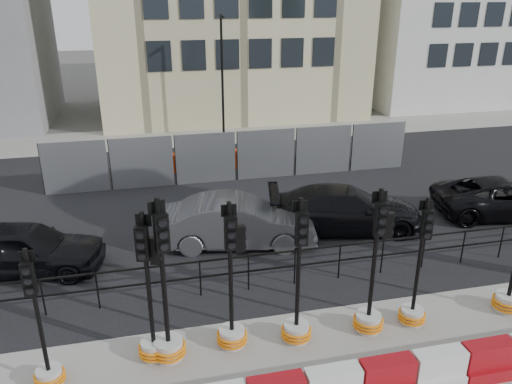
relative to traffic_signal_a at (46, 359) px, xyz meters
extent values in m
plane|color=#51514C|center=(5.58, 1.12, -0.61)|extent=(120.00, 120.00, 0.00)
cube|color=black|center=(5.58, 8.12, -0.59)|extent=(40.00, 14.00, 0.03)
cube|color=gray|center=(5.58, 17.12, -0.60)|extent=(40.00, 4.00, 0.02)
cylinder|color=black|center=(-0.42, 2.32, -0.11)|extent=(0.04, 0.04, 1.00)
cylinder|color=black|center=(0.78, 2.32, -0.11)|extent=(0.04, 0.04, 1.00)
cylinder|color=black|center=(1.98, 2.32, -0.11)|extent=(0.04, 0.04, 1.00)
cylinder|color=black|center=(3.18, 2.32, -0.11)|extent=(0.04, 0.04, 1.00)
cylinder|color=black|center=(4.38, 2.32, -0.11)|extent=(0.04, 0.04, 1.00)
cylinder|color=black|center=(5.58, 2.32, -0.11)|extent=(0.04, 0.04, 1.00)
cylinder|color=black|center=(6.78, 2.32, -0.11)|extent=(0.04, 0.04, 1.00)
cylinder|color=black|center=(7.98, 2.32, -0.11)|extent=(0.04, 0.04, 1.00)
cylinder|color=black|center=(9.18, 2.32, -0.11)|extent=(0.04, 0.04, 1.00)
cylinder|color=black|center=(10.38, 2.32, -0.11)|extent=(0.04, 0.04, 1.00)
cylinder|color=black|center=(11.58, 2.32, -0.11)|extent=(0.04, 0.04, 1.00)
cube|color=black|center=(5.58, 2.32, 0.37)|extent=(18.00, 0.04, 0.04)
cube|color=black|center=(5.58, 2.32, -0.06)|extent=(18.00, 0.04, 0.04)
cube|color=gray|center=(-0.42, 10.12, 0.39)|extent=(2.30, 0.05, 2.00)
cylinder|color=black|center=(-1.57, 10.12, 0.39)|extent=(0.05, 0.05, 2.00)
cube|color=gray|center=(1.98, 10.12, 0.39)|extent=(2.30, 0.05, 2.00)
cylinder|color=black|center=(0.83, 10.12, 0.39)|extent=(0.05, 0.05, 2.00)
cube|color=gray|center=(4.38, 10.12, 0.39)|extent=(2.30, 0.05, 2.00)
cylinder|color=black|center=(3.23, 10.12, 0.39)|extent=(0.05, 0.05, 2.00)
cube|color=gray|center=(6.78, 10.12, 0.39)|extent=(2.30, 0.05, 2.00)
cylinder|color=black|center=(5.63, 10.12, 0.39)|extent=(0.05, 0.05, 2.00)
cube|color=gray|center=(9.18, 10.12, 0.39)|extent=(2.30, 0.05, 2.00)
cylinder|color=black|center=(8.03, 10.12, 0.39)|extent=(0.05, 0.05, 2.00)
cube|color=gray|center=(11.58, 10.12, 0.39)|extent=(2.30, 0.05, 2.00)
cylinder|color=black|center=(10.43, 10.12, 0.39)|extent=(0.05, 0.05, 2.00)
cube|color=red|center=(1.58, 11.62, -0.21)|extent=(1.00, 0.40, 0.80)
cube|color=red|center=(3.58, 11.62, -0.21)|extent=(1.00, 0.40, 0.80)
cube|color=red|center=(5.58, 11.62, -0.21)|extent=(1.00, 0.40, 0.80)
cube|color=red|center=(7.58, 11.62, -0.21)|extent=(1.00, 0.40, 0.80)
cylinder|color=black|center=(6.08, 16.12, 2.39)|extent=(0.12, 0.12, 6.00)
cube|color=black|center=(6.08, 15.87, 5.29)|extent=(0.12, 0.50, 0.12)
cube|color=white|center=(5.05, -1.68, -0.06)|extent=(1.00, 0.35, 0.50)
cube|color=#AC0D20|center=(6.10, -1.68, -0.06)|extent=(1.00, 0.35, 0.50)
cube|color=white|center=(7.15, -1.68, -0.46)|extent=(1.00, 0.50, 0.30)
cube|color=white|center=(7.15, -1.68, -0.06)|extent=(1.00, 0.35, 0.50)
cube|color=#AC0D20|center=(8.20, -1.68, -0.46)|extent=(1.00, 0.50, 0.30)
cube|color=#AC0D20|center=(8.20, -1.68, -0.06)|extent=(1.00, 0.35, 0.50)
cylinder|color=beige|center=(0.00, 0.01, -0.43)|extent=(0.48, 0.48, 0.36)
torus|color=orange|center=(0.00, 0.01, -0.50)|extent=(0.58, 0.58, 0.04)
torus|color=orange|center=(0.00, 0.01, -0.43)|extent=(0.58, 0.58, 0.04)
torus|color=orange|center=(0.00, 0.01, -0.36)|extent=(0.58, 0.58, 0.04)
cylinder|color=black|center=(0.00, 0.01, 0.99)|extent=(0.08, 0.08, 2.66)
cube|color=black|center=(0.00, -0.09, 1.79)|extent=(0.22, 0.13, 0.62)
cylinder|color=black|center=(0.00, -0.16, 1.60)|extent=(0.13, 0.05, 0.13)
cylinder|color=black|center=(0.00, -0.16, 1.79)|extent=(0.13, 0.05, 0.13)
cylinder|color=black|center=(0.00, -0.16, 1.99)|extent=(0.13, 0.05, 0.13)
cube|color=black|center=(0.00, 0.07, 2.15)|extent=(0.27, 0.03, 0.21)
cylinder|color=beige|center=(1.97, 0.35, -0.41)|extent=(0.54, 0.54, 0.40)
torus|color=orange|center=(1.97, 0.35, -0.49)|extent=(0.65, 0.65, 0.05)
torus|color=orange|center=(1.97, 0.35, -0.41)|extent=(0.65, 0.65, 0.05)
torus|color=orange|center=(1.97, 0.35, -0.33)|extent=(0.65, 0.65, 0.05)
cylinder|color=black|center=(1.97, 0.35, 1.18)|extent=(0.09, 0.09, 2.98)
cube|color=black|center=(1.94, 0.24, 2.08)|extent=(0.27, 0.21, 0.70)
cylinder|color=black|center=(1.91, 0.16, 1.86)|extent=(0.16, 0.09, 0.15)
cylinder|color=black|center=(1.91, 0.16, 2.08)|extent=(0.16, 0.09, 0.15)
cylinder|color=black|center=(1.91, 0.16, 2.30)|extent=(0.16, 0.09, 0.15)
cube|color=black|center=(1.99, 0.41, 2.47)|extent=(0.29, 0.12, 0.24)
cube|color=black|center=(2.16, 0.29, 1.88)|extent=(0.23, 0.19, 0.55)
cylinder|color=beige|center=(2.26, 0.26, -0.39)|extent=(0.58, 0.58, 0.43)
torus|color=orange|center=(2.26, 0.26, -0.48)|extent=(0.70, 0.70, 0.05)
torus|color=orange|center=(2.26, 0.26, -0.39)|extent=(0.70, 0.70, 0.05)
torus|color=orange|center=(2.26, 0.26, -0.30)|extent=(0.70, 0.70, 0.05)
cylinder|color=black|center=(2.26, 0.26, 1.33)|extent=(0.10, 0.10, 3.23)
cube|color=black|center=(2.30, 0.14, 2.30)|extent=(0.29, 0.22, 0.75)
cylinder|color=black|center=(2.32, 0.06, 2.07)|extent=(0.17, 0.10, 0.16)
cylinder|color=black|center=(2.32, 0.06, 2.30)|extent=(0.17, 0.10, 0.16)
cylinder|color=black|center=(2.32, 0.06, 2.54)|extent=(0.17, 0.10, 0.16)
cube|color=black|center=(2.25, 0.33, 2.74)|extent=(0.32, 0.12, 0.26)
cylinder|color=beige|center=(3.59, 0.37, -0.41)|extent=(0.54, 0.54, 0.40)
torus|color=orange|center=(3.59, 0.37, -0.49)|extent=(0.65, 0.65, 0.05)
torus|color=orange|center=(3.59, 0.37, -0.41)|extent=(0.65, 0.65, 0.05)
torus|color=orange|center=(3.59, 0.37, -0.32)|extent=(0.65, 0.65, 0.05)
cylinder|color=black|center=(3.59, 0.37, 1.20)|extent=(0.09, 0.09, 3.00)
cube|color=black|center=(3.59, 0.25, 2.10)|extent=(0.24, 0.14, 0.70)
cylinder|color=black|center=(3.59, 0.17, 1.88)|extent=(0.15, 0.05, 0.15)
cylinder|color=black|center=(3.59, 0.17, 2.10)|extent=(0.15, 0.05, 0.15)
cylinder|color=black|center=(3.59, 0.17, 2.32)|extent=(0.15, 0.05, 0.15)
cube|color=black|center=(3.59, 0.43, 2.50)|extent=(0.30, 0.03, 0.24)
cube|color=black|center=(3.79, 0.37, 1.90)|extent=(0.20, 0.13, 0.55)
cylinder|color=beige|center=(4.97, 0.22, -0.40)|extent=(0.54, 0.54, 0.40)
torus|color=orange|center=(4.97, 0.22, -0.48)|extent=(0.65, 0.65, 0.05)
torus|color=orange|center=(4.97, 0.22, -0.40)|extent=(0.65, 0.65, 0.05)
torus|color=orange|center=(4.97, 0.22, -0.32)|extent=(0.65, 0.65, 0.05)
cylinder|color=black|center=(4.97, 0.22, 1.20)|extent=(0.09, 0.09, 3.02)
cube|color=black|center=(4.96, 0.10, 2.11)|extent=(0.25, 0.15, 0.70)
cylinder|color=black|center=(4.96, 0.02, 1.89)|extent=(0.15, 0.05, 0.15)
cylinder|color=black|center=(4.96, 0.02, 2.11)|extent=(0.15, 0.05, 0.15)
cylinder|color=black|center=(4.96, 0.02, 2.33)|extent=(0.15, 0.05, 0.15)
cube|color=black|center=(4.97, 0.28, 2.51)|extent=(0.30, 0.04, 0.24)
cylinder|color=beige|center=(6.61, 0.18, -0.40)|extent=(0.55, 0.55, 0.41)
torus|color=orange|center=(6.61, 0.18, -0.48)|extent=(0.67, 0.67, 0.05)
torus|color=orange|center=(6.61, 0.18, -0.40)|extent=(0.67, 0.67, 0.05)
torus|color=orange|center=(6.61, 0.18, -0.32)|extent=(0.67, 0.67, 0.05)
cylinder|color=black|center=(6.61, 0.18, 1.24)|extent=(0.09, 0.09, 3.07)
cube|color=black|center=(6.60, 0.06, 2.16)|extent=(0.26, 0.17, 0.72)
cylinder|color=black|center=(6.59, -0.02, 1.94)|extent=(0.16, 0.07, 0.15)
cylinder|color=black|center=(6.59, -0.02, 2.16)|extent=(0.16, 0.07, 0.15)
cylinder|color=black|center=(6.59, -0.02, 2.39)|extent=(0.16, 0.07, 0.15)
cube|color=black|center=(6.62, 0.24, 2.57)|extent=(0.31, 0.06, 0.25)
cube|color=black|center=(6.82, 0.16, 1.96)|extent=(0.22, 0.15, 0.56)
cylinder|color=beige|center=(7.69, 0.20, -0.42)|extent=(0.50, 0.50, 0.37)
torus|color=orange|center=(7.69, 0.20, -0.49)|extent=(0.61, 0.61, 0.05)
torus|color=orange|center=(7.69, 0.20, -0.42)|extent=(0.61, 0.61, 0.05)
torus|color=orange|center=(7.69, 0.20, -0.34)|extent=(0.61, 0.61, 0.05)
cylinder|color=black|center=(7.69, 0.20, 1.07)|extent=(0.08, 0.08, 2.79)
cube|color=black|center=(7.67, 0.09, 1.91)|extent=(0.24, 0.16, 0.65)
cylinder|color=black|center=(7.67, 0.02, 1.70)|extent=(0.14, 0.06, 0.14)
cylinder|color=black|center=(7.67, 0.02, 1.91)|extent=(0.14, 0.06, 0.14)
cylinder|color=black|center=(7.67, 0.02, 2.11)|extent=(0.14, 0.06, 0.14)
cube|color=black|center=(7.70, 0.26, 2.28)|extent=(0.28, 0.06, 0.22)
cylinder|color=beige|center=(10.11, 0.13, -0.40)|extent=(0.57, 0.57, 0.42)
torus|color=orange|center=(10.11, 0.13, -0.48)|extent=(0.68, 0.68, 0.05)
torus|color=orange|center=(10.11, 0.13, -0.40)|extent=(0.68, 0.68, 0.05)
torus|color=orange|center=(10.11, 0.13, -0.31)|extent=(0.68, 0.68, 0.05)
imported|color=black|center=(-1.18, 4.56, 0.08)|extent=(3.24, 4.70, 1.38)
imported|color=#48484C|center=(4.61, 4.79, 0.13)|extent=(3.14, 5.02, 1.47)
imported|color=black|center=(8.05, 5.03, 0.09)|extent=(3.89, 5.59, 1.39)
imported|color=black|center=(13.60, 4.89, 0.02)|extent=(3.64, 5.23, 1.25)
camera|label=1|loc=(2.14, -8.16, 6.38)|focal=35.00mm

